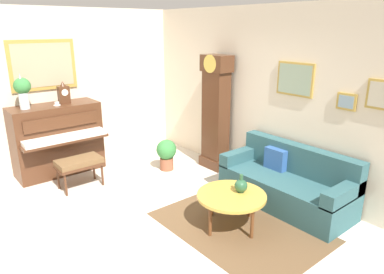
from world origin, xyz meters
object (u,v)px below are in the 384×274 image
Objects in this scene: piano at (58,139)px; green_jug at (241,186)px; potted_plant at (166,153)px; coffee_table at (231,197)px; grandfather_clock at (216,116)px; mantel_clock at (64,94)px; flower_vase at (23,89)px; teacup at (57,104)px; piano_bench at (79,163)px; couch at (287,183)px.

piano is 6.00× the size of green_jug.
piano is at bearing -126.19° from potted_plant.
green_jug reaches higher than coffee_table.
grandfather_clock is at bearing 142.92° from coffee_table.
mantel_clock reaches higher than potted_plant.
flower_vase is (-0.00, -0.64, 0.14)m from mantel_clock.
grandfather_clock is 3.19m from flower_vase.
grandfather_clock is (1.56, 2.27, 0.35)m from piano.
flower_vase is at bearing -119.36° from potted_plant.
grandfather_clock is at bearing 53.32° from mantel_clock.
teacup is 0.21× the size of potted_plant.
piano_bench is 1.29m from mantel_clock.
flower_vase is (-3.17, -1.50, 1.11)m from coffee_table.
coffee_table is (-0.07, -1.07, 0.11)m from couch.
piano is 0.85m from piano_bench.
piano is at bearing 90.23° from flower_vase.
couch reaches higher than piano_bench.
piano is 0.76× the size of couch.
piano_bench is 1.52m from potted_plant.
flower_vase reaches higher than piano_bench.
couch is at bearing 40.96° from piano_bench.
teacup reaches higher than green_jug.
couch is 2.23m from potted_plant.
grandfather_clock reaches higher than mantel_clock.
teacup is 0.48× the size of green_jug.
flower_vase is (0.00, -0.45, 0.91)m from piano.
piano is 3.41m from green_jug.
coffee_table is at bearing -37.08° from grandfather_clock.
mantel_clock is at bearing -162.56° from green_jug.
piano_bench is at bearing -100.68° from potted_plant.
green_jug is at bearing 17.44° from mantel_clock.
mantel_clock is (-3.17, -0.86, 0.96)m from coffee_table.
mantel_clock is at bearing 89.30° from piano.
green_jug is (0.03, 0.14, 0.12)m from coffee_table.
mantel_clock is 2.02m from potted_plant.
teacup is at bearing -123.65° from grandfather_clock.
potted_plant is at bearing 171.28° from green_jug.
teacup is (-3.18, -2.09, 0.92)m from couch.
potted_plant is at bearing 53.81° from piano.
mantel_clock is (-0.82, 0.16, 0.98)m from piano_bench.
potted_plant is (-2.09, 0.32, -0.22)m from green_jug.
couch is at bearing 30.84° from mantel_clock.
coffee_table is at bearing 18.34° from piano.
coffee_table is at bearing -12.55° from potted_plant.
couch is 3.39× the size of potted_plant.
green_jug is at bearing 20.26° from teacup.
grandfather_clock is at bearing 59.41° from potted_plant.
piano is 2.06× the size of piano_bench.
piano is 1.64× the size of coffee_table.
couch is at bearing 38.44° from flower_vase.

